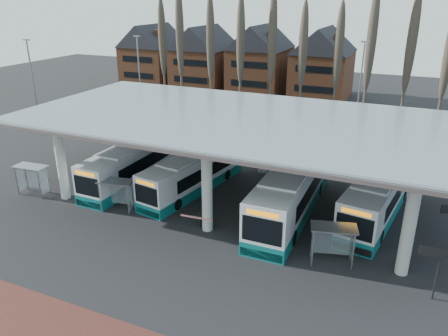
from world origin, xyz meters
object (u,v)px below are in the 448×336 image
at_px(bus_1, 194,173).
at_px(shelter_1, 117,188).
at_px(bus_2, 292,191).
at_px(shelter_0, 33,173).
at_px(bus_0, 135,163).
at_px(shelter_2, 333,236).
at_px(bus_3, 379,195).

distance_m(bus_1, shelter_1, 6.29).
relative_size(bus_2, shelter_1, 4.84).
xyz_separation_m(bus_1, shelter_0, (-11.05, -5.61, 0.27)).
relative_size(bus_1, bus_2, 0.86).
bearing_deg(shelter_0, bus_2, 9.48).
xyz_separation_m(bus_0, shelter_0, (-5.69, -5.40, 0.17)).
distance_m(shelter_0, shelter_1, 7.63).
bearing_deg(shelter_1, bus_1, 45.52).
xyz_separation_m(bus_0, bus_1, (5.36, 0.22, -0.09)).
bearing_deg(shelter_2, bus_1, 139.32).
distance_m(bus_0, shelter_1, 5.41).
relative_size(bus_1, shelter_2, 3.94).
distance_m(bus_1, shelter_2, 13.23).
relative_size(bus_3, shelter_0, 4.62).
xyz_separation_m(bus_1, bus_3, (13.70, 1.42, 0.12)).
distance_m(bus_2, shelter_0, 19.73).
relative_size(bus_1, shelter_0, 4.27).
bearing_deg(bus_3, bus_2, -150.57).
bearing_deg(shelter_0, bus_1, 22.24).
height_order(bus_0, bus_2, bus_2).
relative_size(bus_2, shelter_0, 4.98).
xyz_separation_m(bus_2, shelter_0, (-19.13, -4.83, -0.00)).
xyz_separation_m(bus_2, shelter_1, (-11.51, -4.48, -0.02)).
distance_m(bus_2, shelter_2, 6.29).
bearing_deg(shelter_0, bus_0, 38.79).
height_order(bus_0, shelter_0, bus_0).
bearing_deg(bus_2, shelter_2, -53.27).
bearing_deg(bus_1, shelter_2, -16.76).
relative_size(bus_1, bus_3, 0.92).
bearing_deg(shelter_2, bus_2, 112.56).
bearing_deg(bus_3, shelter_2, -96.06).
bearing_deg(bus_1, bus_3, 15.12).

